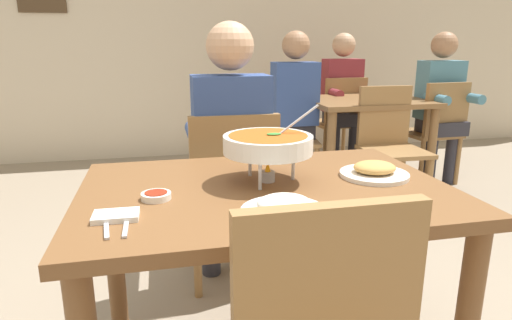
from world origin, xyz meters
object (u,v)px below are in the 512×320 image
at_px(appetizer_plate, 374,171).
at_px(chair_bg_left, 288,130).
at_px(dining_table_main, 266,220).
at_px(dining_table_far, 365,115).
at_px(diner_main, 230,142).
at_px(patron_bg_left, 293,102).
at_px(chair_bg_middle, 340,117).
at_px(patron_bg_middle, 343,93).
at_px(rice_plate, 284,208).
at_px(chair_bg_window, 389,139).
at_px(patron_bg_right, 441,99).
at_px(chair_bg_corner, 281,120).
at_px(sauce_dish, 156,196).
at_px(chair_bg_right, 436,127).
at_px(chair_diner_main, 232,190).
at_px(curry_bowl, 268,145).

distance_m(appetizer_plate, chair_bg_left, 2.15).
height_order(dining_table_main, dining_table_far, same).
height_order(diner_main, patron_bg_left, same).
distance_m(chair_bg_middle, patron_bg_middle, 0.24).
bearing_deg(rice_plate, chair_bg_window, 53.52).
bearing_deg(chair_bg_left, dining_table_far, -4.06).
bearing_deg(chair_bg_middle, chair_bg_left, -143.51).
distance_m(diner_main, patron_bg_right, 2.43).
height_order(rice_plate, chair_bg_window, chair_bg_window).
bearing_deg(chair_bg_window, patron_bg_middle, 87.12).
bearing_deg(appetizer_plate, patron_bg_left, 80.49).
xyz_separation_m(diner_main, chair_bg_corner, (0.79, 1.89, -0.24)).
bearing_deg(chair_bg_corner, sauce_dish, -113.28).
bearing_deg(patron_bg_middle, chair_bg_corner, 179.06).
bearing_deg(chair_bg_left, dining_table_main, -108.72).
bearing_deg(patron_bg_left, dining_table_far, 0.02).
bearing_deg(sauce_dish, chair_bg_window, 43.97).
distance_m(sauce_dish, chair_bg_middle, 3.22).
height_order(dining_table_far, chair_bg_right, chair_bg_right).
relative_size(chair_bg_window, patron_bg_middle, 0.69).
height_order(dining_table_main, chair_diner_main, chair_diner_main).
bearing_deg(diner_main, patron_bg_right, 31.86).
distance_m(dining_table_main, chair_diner_main, 0.71).
height_order(chair_diner_main, chair_bg_left, same).
bearing_deg(chair_bg_right, dining_table_main, -135.62).
height_order(chair_bg_window, patron_bg_left, patron_bg_left).
xyz_separation_m(dining_table_far, chair_bg_middle, (0.01, 0.55, -0.11)).
relative_size(dining_table_main, patron_bg_middle, 0.91).
bearing_deg(chair_bg_corner, chair_bg_right, -28.16).
distance_m(curry_bowl, sauce_dish, 0.40).
bearing_deg(dining_table_main, chair_bg_window, 49.71).
height_order(diner_main, sauce_dish, diner_main).
relative_size(diner_main, chair_bg_window, 1.46).
bearing_deg(chair_bg_window, dining_table_far, 86.64).
bearing_deg(patron_bg_left, chair_bg_left, 115.81).
distance_m(chair_bg_window, patron_bg_middle, 1.03).
xyz_separation_m(chair_bg_left, chair_bg_middle, (0.68, 0.51, 0.00)).
bearing_deg(sauce_dish, patron_bg_middle, 56.40).
bearing_deg(dining_table_far, diner_main, -135.82).
bearing_deg(chair_bg_right, patron_bg_right, 39.50).
relative_size(diner_main, chair_bg_corner, 1.46).
height_order(chair_diner_main, dining_table_far, chair_diner_main).
height_order(chair_bg_left, patron_bg_left, patron_bg_left).
relative_size(sauce_dish, patron_bg_left, 0.07).
xyz_separation_m(curry_bowl, sauce_dish, (-0.37, -0.10, -0.12)).
bearing_deg(chair_bg_left, chair_diner_main, -116.75).
relative_size(appetizer_plate, chair_bg_middle, 0.27).
xyz_separation_m(chair_diner_main, chair_bg_middle, (1.40, 1.94, 0.00)).
relative_size(chair_bg_left, chair_bg_right, 1.00).
xyz_separation_m(dining_table_far, chair_bg_right, (0.62, -0.11, -0.11)).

